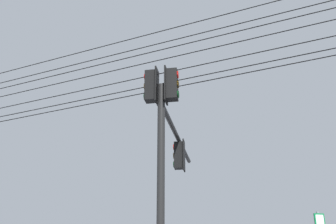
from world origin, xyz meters
TOP-DOWN VIEW (x-y plane):
  - signal_mast_assembly at (0.72, -0.86)m, footprint 5.84×2.46m
  - overhead_wire_span at (-0.71, -1.30)m, footprint 11.57×16.67m

SIDE VIEW (x-z plane):
  - signal_mast_assembly at x=0.72m, z-range 1.52..8.63m
  - overhead_wire_span at x=-0.71m, z-range 6.30..8.42m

